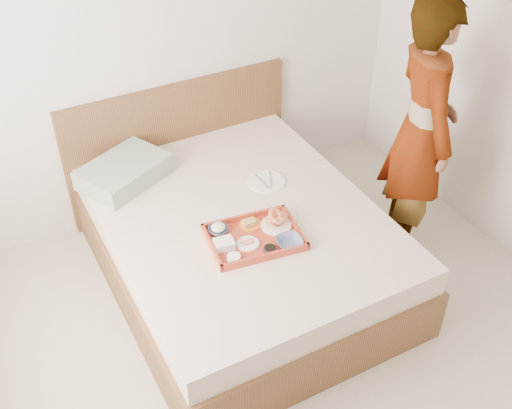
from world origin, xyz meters
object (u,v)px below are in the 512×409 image
(bed, at_px, (242,246))
(dinner_plate, at_px, (266,182))
(tray, at_px, (254,237))
(person, at_px, (421,131))

(bed, xyz_separation_m, dinner_plate, (0.29, 0.21, 0.27))
(tray, distance_m, person, 1.25)
(bed, height_order, dinner_plate, dinner_plate)
(tray, relative_size, person, 0.30)
(bed, xyz_separation_m, person, (1.16, -0.19, 0.61))
(tray, bearing_deg, bed, 88.25)
(bed, height_order, tray, tray)
(dinner_plate, height_order, person, person)
(dinner_plate, bearing_deg, bed, -144.54)
(tray, xyz_separation_m, dinner_plate, (0.33, 0.46, -0.02))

